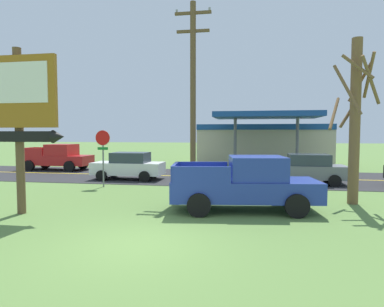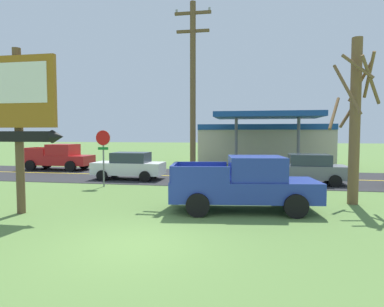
{
  "view_description": "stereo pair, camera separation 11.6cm",
  "coord_description": "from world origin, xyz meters",
  "px_view_note": "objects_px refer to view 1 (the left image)",
  "views": [
    {
      "loc": [
        2.71,
        -7.78,
        2.78
      ],
      "look_at": [
        0.0,
        8.0,
        1.8
      ],
      "focal_mm": 30.84,
      "sensor_mm": 36.0,
      "label": 1
    },
    {
      "loc": [
        2.82,
        -7.76,
        2.78
      ],
      "look_at": [
        0.0,
        8.0,
        1.8
      ],
      "focal_mm": 30.84,
      "sensor_mm": 36.0,
      "label": 2
    }
  ],
  "objects_px": {
    "car_white_near_lane": "(129,166)",
    "gas_station": "(263,142)",
    "motel_sign": "(17,105)",
    "pickup_blue_parked_on_lawn": "(246,184)",
    "stop_sign": "(103,148)",
    "car_grey_mid_lane": "(306,169)",
    "utility_pole": "(193,93)",
    "bare_tree": "(355,117)",
    "pickup_red_on_road": "(57,157)"
  },
  "relations": [
    {
      "from": "car_white_near_lane",
      "to": "gas_station",
      "type": "bearing_deg",
      "value": 58.02
    },
    {
      "from": "motel_sign",
      "to": "pickup_blue_parked_on_lawn",
      "type": "relative_size",
      "value": 1.05
    },
    {
      "from": "stop_sign",
      "to": "car_grey_mid_lane",
      "type": "relative_size",
      "value": 0.7
    },
    {
      "from": "pickup_blue_parked_on_lawn",
      "to": "utility_pole",
      "type": "bearing_deg",
      "value": 129.11
    },
    {
      "from": "car_grey_mid_lane",
      "to": "car_white_near_lane",
      "type": "bearing_deg",
      "value": 180.0
    },
    {
      "from": "motel_sign",
      "to": "car_white_near_lane",
      "type": "relative_size",
      "value": 1.35
    },
    {
      "from": "car_white_near_lane",
      "to": "car_grey_mid_lane",
      "type": "xyz_separation_m",
      "value": [
        10.23,
        0.0,
        0.0
      ]
    },
    {
      "from": "motel_sign",
      "to": "stop_sign",
      "type": "relative_size",
      "value": 1.92
    },
    {
      "from": "bare_tree",
      "to": "car_white_near_lane",
      "type": "bearing_deg",
      "value": 155.88
    },
    {
      "from": "stop_sign",
      "to": "bare_tree",
      "type": "distance_m",
      "value": 11.78
    },
    {
      "from": "stop_sign",
      "to": "car_white_near_lane",
      "type": "bearing_deg",
      "value": 83.25
    },
    {
      "from": "car_grey_mid_lane",
      "to": "utility_pole",
      "type": "bearing_deg",
      "value": -145.64
    },
    {
      "from": "motel_sign",
      "to": "utility_pole",
      "type": "xyz_separation_m",
      "value": [
        5.18,
        4.91,
        0.88
      ]
    },
    {
      "from": "utility_pole",
      "to": "gas_station",
      "type": "bearing_deg",
      "value": 77.48
    },
    {
      "from": "car_grey_mid_lane",
      "to": "motel_sign",
      "type": "bearing_deg",
      "value": -140.99
    },
    {
      "from": "motel_sign",
      "to": "car_white_near_lane",
      "type": "bearing_deg",
      "value": 86.04
    },
    {
      "from": "motel_sign",
      "to": "pickup_red_on_road",
      "type": "height_order",
      "value": "motel_sign"
    },
    {
      "from": "pickup_red_on_road",
      "to": "car_grey_mid_lane",
      "type": "bearing_deg",
      "value": -12.94
    },
    {
      "from": "pickup_red_on_road",
      "to": "stop_sign",
      "type": "bearing_deg",
      "value": -44.87
    },
    {
      "from": "utility_pole",
      "to": "pickup_red_on_road",
      "type": "relative_size",
      "value": 1.67
    },
    {
      "from": "bare_tree",
      "to": "car_grey_mid_lane",
      "type": "height_order",
      "value": "bare_tree"
    },
    {
      "from": "motel_sign",
      "to": "gas_station",
      "type": "distance_m",
      "value": 24.1
    },
    {
      "from": "pickup_red_on_road",
      "to": "car_white_near_lane",
      "type": "bearing_deg",
      "value": -29.11
    },
    {
      "from": "pickup_blue_parked_on_lawn",
      "to": "pickup_red_on_road",
      "type": "relative_size",
      "value": 1.04
    },
    {
      "from": "bare_tree",
      "to": "gas_station",
      "type": "bearing_deg",
      "value": 98.43
    },
    {
      "from": "car_white_near_lane",
      "to": "pickup_red_on_road",
      "type": "bearing_deg",
      "value": 150.89
    },
    {
      "from": "gas_station",
      "to": "car_white_near_lane",
      "type": "relative_size",
      "value": 2.86
    },
    {
      "from": "utility_pole",
      "to": "bare_tree",
      "type": "bearing_deg",
      "value": -9.69
    },
    {
      "from": "stop_sign",
      "to": "car_grey_mid_lane",
      "type": "distance_m",
      "value": 11.0
    },
    {
      "from": "gas_station",
      "to": "pickup_blue_parked_on_lawn",
      "type": "xyz_separation_m",
      "value": [
        -1.42,
        -20.36,
        -0.98
      ]
    },
    {
      "from": "pickup_blue_parked_on_lawn",
      "to": "car_white_near_lane",
      "type": "relative_size",
      "value": 1.29
    },
    {
      "from": "motel_sign",
      "to": "bare_tree",
      "type": "height_order",
      "value": "bare_tree"
    },
    {
      "from": "motel_sign",
      "to": "pickup_red_on_road",
      "type": "bearing_deg",
      "value": 117.22
    },
    {
      "from": "motel_sign",
      "to": "utility_pole",
      "type": "relative_size",
      "value": 0.65
    },
    {
      "from": "bare_tree",
      "to": "gas_station",
      "type": "distance_m",
      "value": 18.75
    },
    {
      "from": "gas_station",
      "to": "pickup_blue_parked_on_lawn",
      "type": "distance_m",
      "value": 20.44
    },
    {
      "from": "motel_sign",
      "to": "stop_sign",
      "type": "bearing_deg",
      "value": 87.36
    },
    {
      "from": "bare_tree",
      "to": "pickup_red_on_road",
      "type": "height_order",
      "value": "bare_tree"
    },
    {
      "from": "motel_sign",
      "to": "car_grey_mid_lane",
      "type": "xyz_separation_m",
      "value": [
        10.84,
        8.78,
        -2.9
      ]
    },
    {
      "from": "gas_station",
      "to": "pickup_red_on_road",
      "type": "bearing_deg",
      "value": -148.7
    },
    {
      "from": "stop_sign",
      "to": "pickup_red_on_road",
      "type": "xyz_separation_m",
      "value": [
        -6.85,
        6.82,
        -1.06
      ]
    },
    {
      "from": "gas_station",
      "to": "car_white_near_lane",
      "type": "bearing_deg",
      "value": -121.98
    },
    {
      "from": "motel_sign",
      "to": "pickup_blue_parked_on_lawn",
      "type": "bearing_deg",
      "value": 14.05
    },
    {
      "from": "motel_sign",
      "to": "bare_tree",
      "type": "bearing_deg",
      "value": 17.81
    },
    {
      "from": "pickup_blue_parked_on_lawn",
      "to": "car_white_near_lane",
      "type": "xyz_separation_m",
      "value": [
        -7.01,
        6.87,
        -0.13
      ]
    },
    {
      "from": "pickup_blue_parked_on_lawn",
      "to": "car_grey_mid_lane",
      "type": "height_order",
      "value": "pickup_blue_parked_on_lawn"
    },
    {
      "from": "utility_pole",
      "to": "car_white_near_lane",
      "type": "xyz_separation_m",
      "value": [
        -4.57,
        3.87,
        -3.77
      ]
    },
    {
      "from": "stop_sign",
      "to": "car_white_near_lane",
      "type": "relative_size",
      "value": 0.7
    },
    {
      "from": "stop_sign",
      "to": "utility_pole",
      "type": "relative_size",
      "value": 0.34
    },
    {
      "from": "stop_sign",
      "to": "car_grey_mid_lane",
      "type": "xyz_separation_m",
      "value": [
        10.57,
        2.82,
        -1.2
      ]
    }
  ]
}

